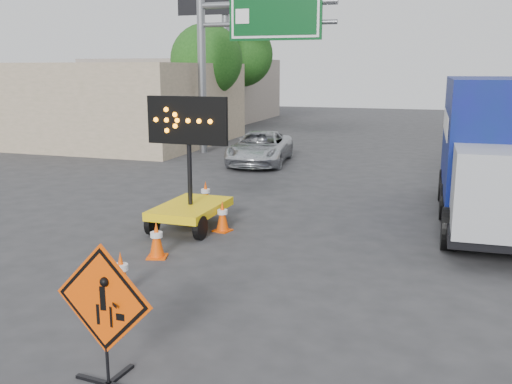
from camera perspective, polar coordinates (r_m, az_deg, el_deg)
The scene contains 15 objects.
ground at distance 7.93m, azimuth -14.98°, elevation -16.54°, with size 100.00×100.00×0.00m, color #2D2D30.
storefront_left_near at distance 31.44m, azimuth -16.58°, elevation 8.56°, with size 14.00×10.00×4.00m, color tan.
storefront_left_far at distance 44.06m, azimuth -7.11°, elevation 10.16°, with size 12.00×10.00×4.40m, color #A29387.
highway_gantry at distance 25.17m, azimuth -1.08°, elevation 15.25°, with size 6.18×0.38×6.90m.
billboard at distance 34.11m, azimuth -2.92°, elevation 18.31°, with size 6.10×0.54×9.85m.
tree_left_near at distance 30.21m, azimuth -4.97°, elevation 12.99°, with size 3.71×3.71×6.03m.
tree_left_far at distance 38.02m, azimuth -1.48°, elevation 13.54°, with size 4.10×4.10×6.66m.
construction_sign at distance 7.09m, azimuth -14.92°, elevation -11.60°, with size 1.36×0.96×1.80m.
arrow_board at distance 13.64m, azimuth -6.58°, elevation -0.81°, with size 1.99×2.23×3.15m.
pickup_truck at distance 22.91m, azimuth 0.42°, elevation 4.44°, with size 2.12×4.60×1.28m, color silver.
box_truck at distance 15.01m, azimuth 22.77°, elevation 3.03°, with size 2.56×7.51×3.54m.
cone_a at distance 10.01m, azimuth -13.34°, elevation -7.88°, with size 0.39×0.39×0.76m.
cone_b at distance 11.73m, azimuth -9.91°, elevation -4.70°, with size 0.48×0.48×0.76m.
cone_c at distance 13.43m, azimuth -3.38°, elevation -2.41°, with size 0.45×0.45×0.74m.
cone_d at distance 15.69m, azimuth -5.06°, elevation -0.25°, with size 0.47×0.47×0.75m.
Camera 1 is at (4.00, -5.72, 3.77)m, focal length 40.00 mm.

